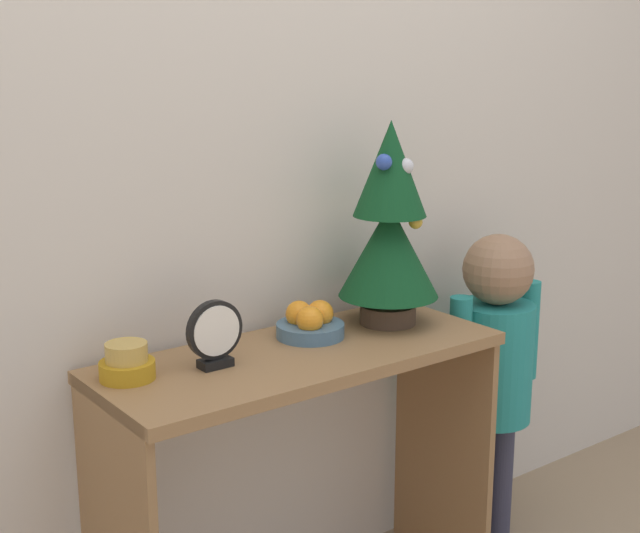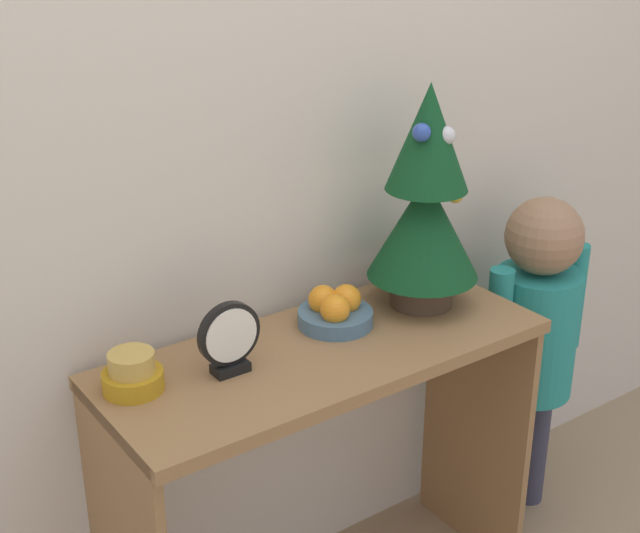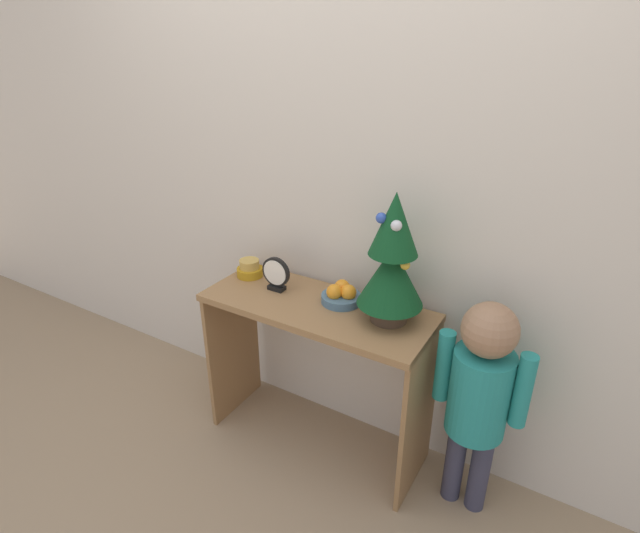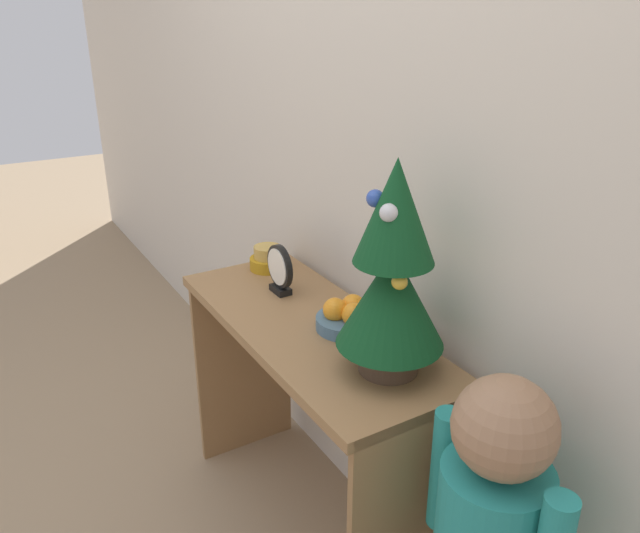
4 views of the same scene
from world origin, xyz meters
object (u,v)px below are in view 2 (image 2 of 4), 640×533
at_px(mini_tree, 426,200).
at_px(fruit_bowl, 335,311).
at_px(singing_bowl, 133,374).
at_px(child_figure, 535,326).
at_px(desk_clock, 229,339).

bearing_deg(mini_tree, fruit_bowl, 172.55).
distance_m(singing_bowl, child_figure, 1.12).
bearing_deg(child_figure, fruit_bowl, 175.01).
height_order(mini_tree, singing_bowl, mini_tree).
xyz_separation_m(mini_tree, singing_bowl, (-0.72, 0.03, -0.22)).
xyz_separation_m(mini_tree, fruit_bowl, (-0.23, 0.03, -0.22)).
relative_size(fruit_bowl, child_figure, 0.18).
relative_size(fruit_bowl, singing_bowl, 1.40).
bearing_deg(desk_clock, fruit_bowl, 9.53).
bearing_deg(mini_tree, child_figure, -3.54).
xyz_separation_m(fruit_bowl, desk_clock, (-0.30, -0.05, 0.04)).
bearing_deg(mini_tree, singing_bowl, 177.49).
bearing_deg(singing_bowl, desk_clock, -15.32).
relative_size(singing_bowl, child_figure, 0.13).
distance_m(fruit_bowl, child_figure, 0.65).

